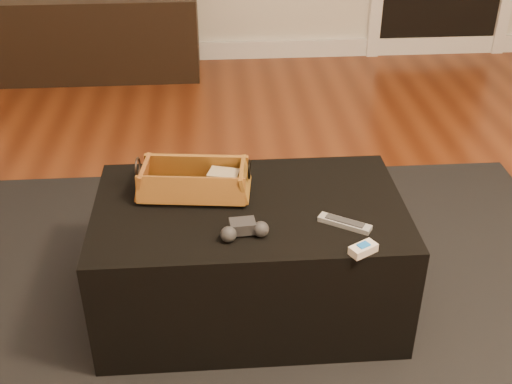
{
  "coord_description": "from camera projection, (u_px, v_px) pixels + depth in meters",
  "views": [
    {
      "loc": [
        -0.28,
        -1.56,
        1.55
      ],
      "look_at": [
        -0.15,
        0.15,
        0.49
      ],
      "focal_mm": 45.0,
      "sensor_mm": 36.0,
      "label": 1
    }
  ],
  "objects": [
    {
      "name": "media_cabinet",
      "position": [
        95.0,
        35.0,
        4.08
      ],
      "size": [
        1.31,
        0.45,
        0.52
      ],
      "primitive_type": "cube",
      "color": "black",
      "rests_on": "floor"
    },
    {
      "name": "floor",
      "position": [
        305.0,
        340.0,
        2.15
      ],
      "size": [
        5.0,
        5.5,
        0.01
      ],
      "primitive_type": "cube",
      "color": "brown",
      "rests_on": "ground"
    },
    {
      "name": "tv_remote",
      "position": [
        188.0,
        189.0,
        2.1
      ],
      "size": [
        0.19,
        0.05,
        0.02
      ],
      "primitive_type": "cube",
      "rotation": [
        0.0,
        0.0,
        -0.01
      ],
      "color": "black",
      "rests_on": "wicker_basket"
    },
    {
      "name": "wicker_basket",
      "position": [
        194.0,
        182.0,
        2.1
      ],
      "size": [
        0.38,
        0.23,
        0.13
      ],
      "color": "#986722",
      "rests_on": "ottoman"
    },
    {
      "name": "game_controller",
      "position": [
        244.0,
        230.0,
        1.9
      ],
      "size": [
        0.15,
        0.09,
        0.05
      ],
      "color": "#262628",
      "rests_on": "ottoman"
    },
    {
      "name": "area_rug",
      "position": [
        251.0,
        315.0,
        2.24
      ],
      "size": [
        2.6,
        2.0,
        0.01
      ],
      "primitive_type": "cube",
      "color": "black",
      "rests_on": "floor"
    },
    {
      "name": "cream_gadget",
      "position": [
        363.0,
        249.0,
        1.83
      ],
      "size": [
        0.09,
        0.08,
        0.03
      ],
      "color": "silver",
      "rests_on": "ottoman"
    },
    {
      "name": "ottoman",
      "position": [
        250.0,
        257.0,
        2.17
      ],
      "size": [
        1.0,
        0.6,
        0.42
      ],
      "primitive_type": "cube",
      "color": "black",
      "rests_on": "area_rug"
    },
    {
      "name": "silver_remote",
      "position": [
        345.0,
        223.0,
        1.95
      ],
      "size": [
        0.16,
        0.12,
        0.02
      ],
      "color": "#A1A4A8",
      "rests_on": "ottoman"
    },
    {
      "name": "cloth_bundle",
      "position": [
        224.0,
        179.0,
        2.12
      ],
      "size": [
        0.12,
        0.09,
        0.05
      ],
      "primitive_type": "cube",
      "rotation": [
        0.0,
        0.0,
        -0.29
      ],
      "color": "tan",
      "rests_on": "wicker_basket"
    },
    {
      "name": "baseboard",
      "position": [
        251.0,
        50.0,
        4.44
      ],
      "size": [
        5.0,
        0.04,
        0.12
      ],
      "primitive_type": "cube",
      "color": "white",
      "rests_on": "floor"
    }
  ]
}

